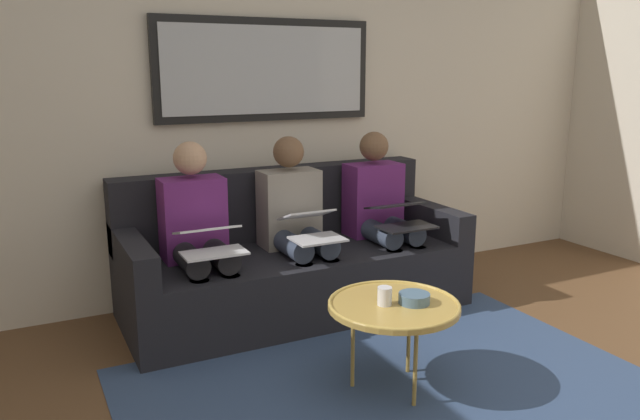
# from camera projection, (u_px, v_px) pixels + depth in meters

# --- Properties ---
(wall_rear) EXTENTS (6.00, 0.12, 2.60)m
(wall_rear) POSITION_uv_depth(u_px,v_px,m) (262.00, 107.00, 4.30)
(wall_rear) COLOR beige
(wall_rear) RESTS_ON ground_plane
(area_rug) EXTENTS (2.60, 1.80, 0.01)m
(area_rug) POSITION_uv_depth(u_px,v_px,m) (397.00, 391.00, 3.07)
(area_rug) COLOR #33476B
(area_rug) RESTS_ON ground_plane
(couch) EXTENTS (2.20, 0.90, 0.90)m
(couch) POSITION_uv_depth(u_px,v_px,m) (292.00, 262.00, 4.10)
(couch) COLOR black
(couch) RESTS_ON ground_plane
(framed_mirror) EXTENTS (1.53, 0.05, 0.68)m
(framed_mirror) POSITION_uv_depth(u_px,v_px,m) (266.00, 70.00, 4.16)
(framed_mirror) COLOR black
(coffee_table) EXTENTS (0.64, 0.64, 0.46)m
(coffee_table) POSITION_uv_depth(u_px,v_px,m) (393.00, 306.00, 3.01)
(coffee_table) COLOR tan
(coffee_table) RESTS_ON ground_plane
(cup) EXTENTS (0.07, 0.07, 0.09)m
(cup) POSITION_uv_depth(u_px,v_px,m) (385.00, 296.00, 2.98)
(cup) COLOR silver
(cup) RESTS_ON coffee_table
(bowl) EXTENTS (0.15, 0.15, 0.05)m
(bowl) POSITION_uv_depth(u_px,v_px,m) (414.00, 298.00, 3.01)
(bowl) COLOR slate
(bowl) RESTS_ON coffee_table
(person_left) EXTENTS (0.38, 0.58, 1.14)m
(person_left) POSITION_uv_depth(u_px,v_px,m) (380.00, 210.00, 4.25)
(person_left) COLOR #66236B
(person_left) RESTS_ON couch
(laptop_black) EXTENTS (0.36, 0.36, 0.15)m
(laptop_black) POSITION_uv_depth(u_px,v_px,m) (401.00, 215.00, 4.04)
(laptop_black) COLOR black
(person_middle) EXTENTS (0.38, 0.58, 1.14)m
(person_middle) POSITION_uv_depth(u_px,v_px,m) (296.00, 221.00, 3.98)
(person_middle) COLOR gray
(person_middle) RESTS_ON couch
(laptop_silver) EXTENTS (0.30, 0.39, 0.17)m
(laptop_silver) POSITION_uv_depth(u_px,v_px,m) (311.00, 225.00, 3.77)
(laptop_silver) COLOR silver
(person_right) EXTENTS (0.38, 0.58, 1.14)m
(person_right) POSITION_uv_depth(u_px,v_px,m) (198.00, 232.00, 3.70)
(person_right) COLOR #66236B
(person_right) RESTS_ON couch
(laptop_white) EXTENTS (0.35, 0.32, 0.14)m
(laptop_white) POSITION_uv_depth(u_px,v_px,m) (210.00, 240.00, 3.47)
(laptop_white) COLOR white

